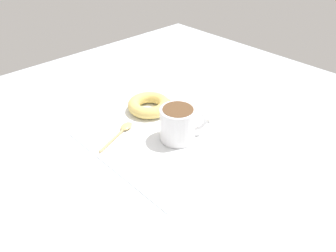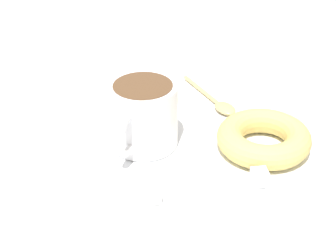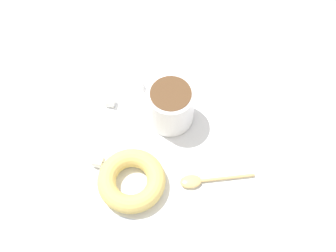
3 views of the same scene
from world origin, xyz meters
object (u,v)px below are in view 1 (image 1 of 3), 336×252
(sugar_cube, at_px, (210,118))
(sugar_cube_extra, at_px, (173,102))
(donut, at_px, (149,105))
(spoon, at_px, (123,130))
(coffee_cup, at_px, (179,123))

(sugar_cube, height_order, sugar_cube_extra, sugar_cube_extra)
(donut, distance_m, spoon, 0.11)
(coffee_cup, bearing_deg, spoon, -144.39)
(donut, bearing_deg, coffee_cup, -12.53)
(sugar_cube, bearing_deg, spoon, -120.30)
(coffee_cup, xyz_separation_m, spoon, (-0.11, -0.08, -0.04))
(sugar_cube, bearing_deg, coffee_cup, -90.32)
(spoon, height_order, sugar_cube_extra, sugar_cube_extra)
(spoon, bearing_deg, donut, 105.50)
(donut, height_order, sugar_cube_extra, donut)
(spoon, bearing_deg, coffee_cup, 35.61)
(donut, height_order, spoon, donut)
(donut, distance_m, sugar_cube_extra, 0.07)
(donut, bearing_deg, spoon, -74.50)
(sugar_cube, bearing_deg, sugar_cube_extra, -173.21)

